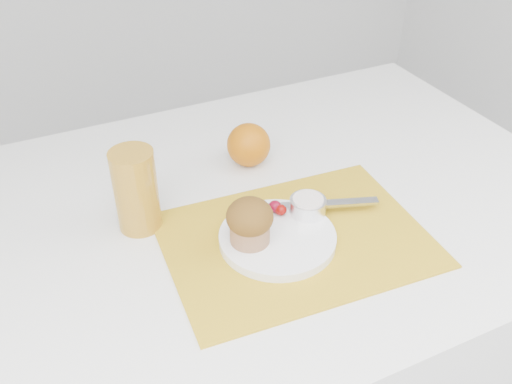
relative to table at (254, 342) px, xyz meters
name	(u,v)px	position (x,y,z in m)	size (l,w,h in m)	color
table	(254,342)	(0.00, 0.00, 0.00)	(1.20, 0.80, 0.75)	white
placemat	(296,240)	(0.02, -0.12, 0.38)	(0.42, 0.31, 0.00)	gold
plate	(277,238)	(-0.01, -0.11, 0.39)	(0.19, 0.19, 0.02)	white
ramekin	(308,206)	(0.06, -0.09, 0.41)	(0.06, 0.06, 0.03)	white
cream	(308,200)	(0.06, -0.09, 0.42)	(0.05, 0.05, 0.01)	white
raspberry_near	(275,206)	(0.01, -0.06, 0.40)	(0.02, 0.02, 0.02)	#4E0211
raspberry_far	(281,210)	(0.02, -0.07, 0.40)	(0.02, 0.02, 0.02)	#5C0502
butter_knife	(317,204)	(0.08, -0.08, 0.40)	(0.21, 0.02, 0.01)	silver
orange	(249,145)	(0.05, 0.12, 0.42)	(0.08, 0.08, 0.08)	#BF6406
juice_glass	(136,190)	(-0.20, 0.03, 0.45)	(0.07, 0.07, 0.14)	#B48121
muffin	(250,221)	(-0.06, -0.11, 0.43)	(0.08, 0.08, 0.08)	#A57350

